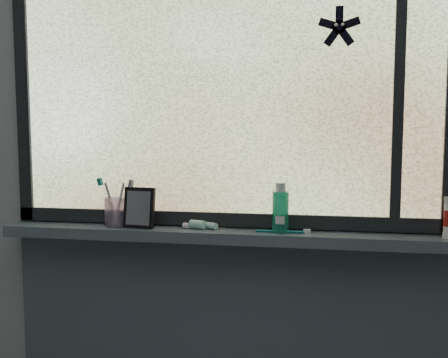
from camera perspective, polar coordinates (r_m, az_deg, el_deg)
wall_back at (r=1.83m, az=0.03°, el=1.71°), size 3.00×0.01×2.50m
windowsill at (r=1.79m, az=-0.38°, el=-6.45°), size 1.62×0.14×0.04m
window_pane at (r=1.81m, az=-0.09°, el=10.54°), size 1.50×0.01×1.00m
frame_bottom at (r=1.83m, az=-0.11°, el=-4.61°), size 1.60×0.03×0.05m
frame_left at (r=2.08m, az=-21.91°, el=9.49°), size 0.05×0.03×1.10m
frame_mullion at (r=1.80m, az=19.34°, el=10.26°), size 0.03×0.03×1.00m
starfish_sticker at (r=1.80m, az=13.03°, el=16.54°), size 0.15×0.02×0.15m
vanity_mirror at (r=1.84m, az=-9.66°, el=-3.25°), size 0.13×0.08×0.15m
toothpaste_tube at (r=1.80m, az=-2.44°, el=-5.24°), size 0.18×0.11×0.03m
toothbrush_cup at (r=1.89m, az=-12.28°, el=-3.70°), size 0.09×0.09×0.11m
toothbrush_lying at (r=1.75m, az=6.41°, el=-5.91°), size 0.20×0.02×0.01m
mouthwash_bottle at (r=1.74m, az=6.48°, el=-3.27°), size 0.06×0.06×0.14m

